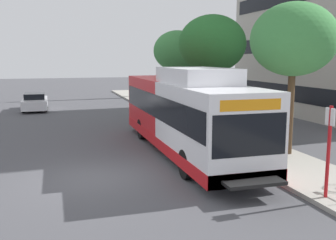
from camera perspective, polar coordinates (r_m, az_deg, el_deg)
The scene contains 9 objects.
ground_plane at distance 21.26m, azimuth -12.72°, elevation -2.04°, with size 120.00×120.00×0.00m, color #4C4C51.
sidewalk_curb at distance 20.96m, azimuth 7.13°, elevation -1.85°, with size 3.00×56.00×0.14m, color #A8A399.
transit_bus at distance 16.51m, azimuth 2.46°, elevation 1.00°, with size 2.58×12.25×3.65m.
bus_stop_sign_pole at distance 11.66m, azimuth 22.50°, elevation -3.39°, with size 0.10×0.36×2.60m.
street_tree_near_stop at distance 16.37m, azimuth 17.94°, elevation 11.11°, with size 3.40×3.40×6.05m.
street_tree_mid_block at distance 23.39m, azimuth 6.49°, elevation 11.01°, with size 3.96×3.96×6.39m.
street_tree_far_block at distance 30.76m, azimuth 1.34°, elevation 10.08°, with size 3.69×3.69×5.99m.
parked_car_far_lane at distance 31.86m, azimuth -18.92°, elevation 2.55°, with size 1.80×4.50×1.33m.
lattice_comm_tower at distance 46.60m, azimuth 14.60°, elevation 13.44°, with size 1.10×1.10×23.82m.
Camera 1 is at (-1.30, -12.83, 4.03)m, focal length 41.59 mm.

